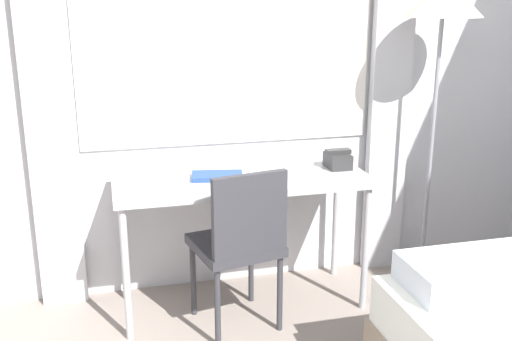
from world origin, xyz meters
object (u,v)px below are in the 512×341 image
(desk, at_px, (242,188))
(desk_chair, at_px, (240,239))
(book, at_px, (217,176))
(standing_lamp, at_px, (442,20))
(telephone, at_px, (338,160))

(desk, bearing_deg, desk_chair, -104.89)
(book, bearing_deg, standing_lamp, 0.62)
(desk, distance_m, book, 0.15)
(desk_chair, relative_size, standing_lamp, 0.49)
(desk, bearing_deg, book, 176.44)
(desk_chair, height_order, book, desk_chair)
(telephone, bearing_deg, standing_lamp, -1.88)
(book, bearing_deg, desk_chair, -76.26)
(desk_chair, relative_size, book, 3.00)
(desk, xyz_separation_m, book, (-0.13, 0.01, 0.08))
(standing_lamp, distance_m, telephone, 0.93)
(desk_chair, xyz_separation_m, book, (-0.06, 0.26, 0.25))
(desk_chair, bearing_deg, book, 92.12)
(desk, distance_m, telephone, 0.57)
(book, bearing_deg, desk, -3.56)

